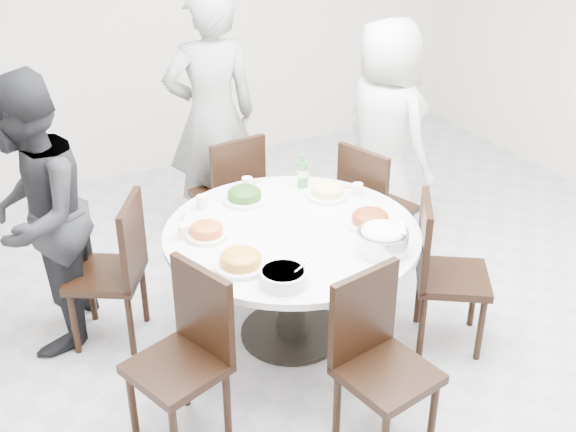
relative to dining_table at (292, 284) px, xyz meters
name	(u,v)px	position (x,y,z in m)	size (l,w,h in m)	color
floor	(345,336)	(0.29, -0.17, -0.38)	(6.00, 6.00, 0.01)	#B3B4B8
wall_back	(168,15)	(0.29, 2.83, 1.02)	(6.00, 0.01, 2.80)	white
dining_table	(292,284)	(0.00, 0.00, 0.00)	(1.50, 1.50, 0.75)	white
chair_ne	(378,205)	(0.94, 0.47, 0.10)	(0.42, 0.42, 0.95)	black
chair_n	(227,193)	(0.07, 1.15, 0.10)	(0.42, 0.42, 0.95)	black
chair_nw	(105,272)	(-1.00, 0.50, 0.10)	(0.42, 0.42, 0.95)	black
chair_sw	(176,364)	(-0.91, -0.50, 0.10)	(0.42, 0.42, 0.95)	black
chair_s	(388,371)	(-0.01, -1.02, 0.10)	(0.42, 0.42, 0.95)	black
chair_se	(453,275)	(0.83, -0.49, 0.10)	(0.42, 0.42, 0.95)	black
diner_right	(385,134)	(1.20, 0.82, 0.47)	(0.82, 0.54, 1.69)	silver
diner_middle	(212,118)	(0.10, 1.44, 0.58)	(0.69, 0.46, 1.90)	black
diner_left	(35,217)	(-1.32, 0.67, 0.47)	(0.82, 0.64, 1.70)	black
dish_greens	(245,196)	(-0.09, 0.46, 0.41)	(0.27, 0.27, 0.07)	white
dish_pale	(327,192)	(0.40, 0.28, 0.41)	(0.26, 0.26, 0.07)	white
dish_orange	(207,232)	(-0.47, 0.15, 0.41)	(0.24, 0.24, 0.06)	white
dish_redbrown	(370,220)	(0.43, -0.16, 0.41)	(0.27, 0.27, 0.07)	white
dish_tofu	(241,261)	(-0.43, -0.23, 0.41)	(0.29, 0.29, 0.07)	white
rice_bowl	(382,242)	(0.33, -0.44, 0.44)	(0.29, 0.29, 0.12)	silver
soup_bowl	(283,277)	(-0.30, -0.47, 0.41)	(0.25, 0.25, 0.08)	white
beverage_bottle	(303,171)	(0.33, 0.48, 0.49)	(0.06, 0.06, 0.23)	#327E38
tea_cups	(245,183)	(-0.01, 0.63, 0.42)	(0.07, 0.07, 0.08)	white
chopsticks	(252,186)	(0.04, 0.63, 0.38)	(0.24, 0.04, 0.01)	tan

